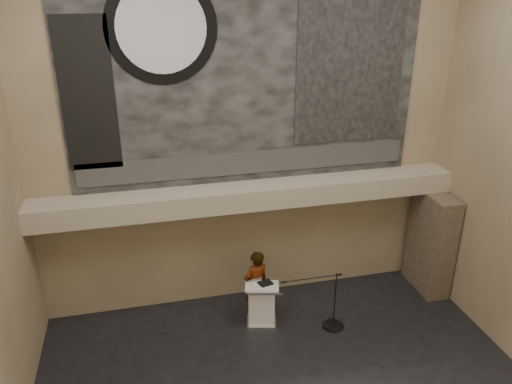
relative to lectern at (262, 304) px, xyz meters
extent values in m
cube|color=#7D6B4F|center=(0.00, 1.38, 3.70)|extent=(10.00, 0.02, 8.50)
cube|color=tan|center=(0.00, 0.98, 2.40)|extent=(10.00, 0.80, 0.50)
cylinder|color=#B2893D|center=(-1.60, 0.93, 2.12)|extent=(0.04, 0.04, 0.06)
cylinder|color=#B2893D|center=(1.90, 0.93, 2.12)|extent=(0.04, 0.04, 0.06)
cube|color=black|center=(0.00, 1.35, 5.15)|extent=(8.00, 0.05, 5.00)
cube|color=#2F2F2F|center=(0.00, 1.31, 3.10)|extent=(7.76, 0.02, 0.55)
cylinder|color=black|center=(-1.80, 1.31, 6.15)|extent=(2.30, 0.02, 2.30)
cylinder|color=silver|center=(-1.80, 1.29, 6.15)|extent=(1.84, 0.02, 1.84)
cube|color=black|center=(2.40, 1.31, 5.25)|extent=(2.60, 0.02, 3.60)
cube|color=black|center=(-3.40, 1.31, 4.85)|extent=(1.10, 0.02, 3.20)
cube|color=#423529|center=(4.65, 0.53, 0.80)|extent=(0.60, 1.40, 2.70)
cube|color=silver|center=(0.00, 0.00, -0.51)|extent=(0.80, 0.68, 0.08)
cube|color=white|center=(0.00, 0.00, 0.01)|extent=(0.69, 0.55, 0.96)
cube|color=white|center=(0.00, -0.02, 0.52)|extent=(0.88, 0.72, 0.14)
cube|color=black|center=(0.09, 0.02, 0.56)|extent=(0.37, 0.33, 0.04)
cube|color=white|center=(-0.10, -0.03, 0.55)|extent=(0.25, 0.31, 0.00)
imported|color=silver|center=(-0.06, 0.31, 0.35)|extent=(0.76, 0.62, 1.80)
cylinder|color=black|center=(1.63, -0.50, -0.54)|extent=(0.52, 0.52, 0.02)
cylinder|color=black|center=(1.63, -0.50, 0.18)|extent=(0.03, 0.03, 1.47)
cylinder|color=black|center=(1.00, -0.49, 0.87)|extent=(1.40, 0.03, 0.02)
camera|label=1|loc=(-2.41, -9.45, 7.08)|focal=35.00mm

